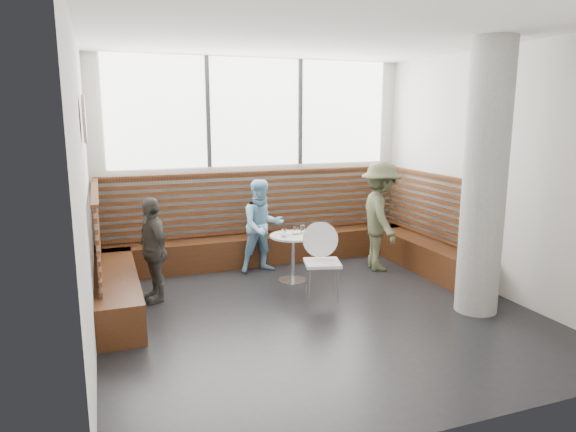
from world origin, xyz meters
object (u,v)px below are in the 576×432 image
object	(u,v)px
cafe_table	(293,248)
child_left	(153,249)
adult_man	(380,216)
cafe_chair	(320,254)
child_back	(262,226)
concrete_column	(485,180)

from	to	relation	value
cafe_table	child_left	xyz separation A→B (m)	(-1.93, -0.08, 0.18)
adult_man	cafe_chair	bearing A→B (deg)	134.55
child_back	child_left	size ratio (longest dim) A/B	1.05
adult_man	child_back	world-z (taller)	adult_man
concrete_column	child_left	distance (m)	4.13
concrete_column	child_left	bearing A→B (deg)	154.65
concrete_column	child_back	bearing A→B (deg)	129.21
cafe_table	child_left	world-z (taller)	child_left
adult_man	child_left	size ratio (longest dim) A/B	1.24
concrete_column	cafe_chair	xyz separation A→B (m)	(-1.60, 1.09, -1.03)
child_back	concrete_column	bearing A→B (deg)	-54.74
cafe_table	child_left	size ratio (longest dim) A/B	0.51
concrete_column	cafe_chair	world-z (taller)	concrete_column
adult_man	child_left	world-z (taller)	adult_man
cafe_chair	adult_man	distance (m)	1.59
cafe_table	adult_man	xyz separation A→B (m)	(1.45, 0.09, 0.34)
cafe_chair	adult_man	xyz separation A→B (m)	(1.35, 0.81, 0.26)
concrete_column	child_left	world-z (taller)	concrete_column
child_back	adult_man	bearing A→B (deg)	-20.56
cafe_table	child_back	world-z (taller)	child_back
adult_man	child_left	distance (m)	3.39
concrete_column	cafe_table	distance (m)	2.71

